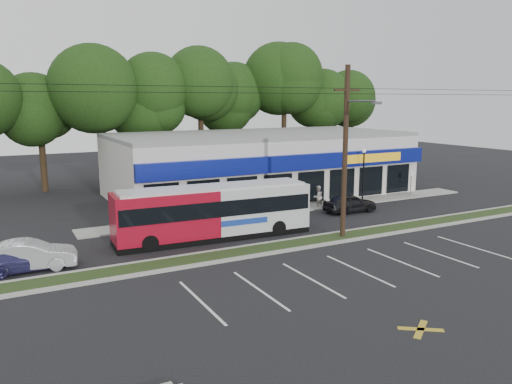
{
  "coord_description": "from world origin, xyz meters",
  "views": [
    {
      "loc": [
        -14.95,
        -21.89,
        8.03
      ],
      "look_at": [
        -0.69,
        5.0,
        2.43
      ],
      "focal_mm": 35.0,
      "sensor_mm": 36.0,
      "label": 1
    }
  ],
  "objects": [
    {
      "name": "pedestrian_a",
      "position": [
        3.34,
        8.31,
        0.88
      ],
      "size": [
        0.77,
        0.71,
        1.77
      ],
      "primitive_type": "imported",
      "rotation": [
        0.0,
        0.0,
        3.75
      ],
      "color": "beige",
      "rests_on": "ground"
    },
    {
      "name": "ground",
      "position": [
        0.0,
        0.0,
        0.0
      ],
      "size": [
        120.0,
        120.0,
        0.0
      ],
      "primitive_type": "plane",
      "color": "black",
      "rests_on": "ground"
    },
    {
      "name": "tree_line",
      "position": [
        4.0,
        26.0,
        8.42
      ],
      "size": [
        46.76,
        6.76,
        11.83
      ],
      "color": "black",
      "rests_on": "ground"
    },
    {
      "name": "car_silver",
      "position": [
        -13.84,
        3.5,
        0.72
      ],
      "size": [
        4.54,
        2.18,
        1.44
      ],
      "primitive_type": "imported",
      "rotation": [
        0.0,
        0.0,
        1.41
      ],
      "color": "#B7BBC0",
      "rests_on": "ground"
    },
    {
      "name": "grass_strip",
      "position": [
        0.0,
        1.0,
        0.06
      ],
      "size": [
        40.0,
        1.6,
        0.12
      ],
      "primitive_type": "cube",
      "color": "#203214",
      "rests_on": "ground"
    },
    {
      "name": "sign_post",
      "position": [
        16.0,
        8.57,
        1.56
      ],
      "size": [
        0.45,
        0.1,
        2.23
      ],
      "color": "#59595E",
      "rests_on": "ground"
    },
    {
      "name": "metrobus",
      "position": [
        -3.76,
        4.5,
        1.66
      ],
      "size": [
        11.77,
        3.06,
        3.14
      ],
      "rotation": [
        0.0,
        0.0,
        -0.05
      ],
      "color": "maroon",
      "rests_on": "ground"
    },
    {
      "name": "curb_north",
      "position": [
        0.0,
        1.85,
        0.07
      ],
      "size": [
        40.0,
        0.25,
        0.14
      ],
      "primitive_type": "cube",
      "color": "#9E9E93",
      "rests_on": "ground"
    },
    {
      "name": "car_blue",
      "position": [
        -13.99,
        3.5,
        0.6
      ],
      "size": [
        4.26,
        2.01,
        1.2
      ],
      "primitive_type": "imported",
      "rotation": [
        0.0,
        0.0,
        1.65
      ],
      "color": "navy",
      "rests_on": "ground"
    },
    {
      "name": "sidewalk",
      "position": [
        5.0,
        9.0,
        0.05
      ],
      "size": [
        32.0,
        2.2,
        0.1
      ],
      "primitive_type": "cube",
      "color": "#9E9E93",
      "rests_on": "ground"
    },
    {
      "name": "curb_south",
      "position": [
        0.0,
        0.15,
        0.07
      ],
      "size": [
        40.0,
        0.25,
        0.14
      ],
      "primitive_type": "cube",
      "color": "#9E9E93",
      "rests_on": "ground"
    },
    {
      "name": "pedestrian_b",
      "position": [
        6.44,
        8.5,
        0.86
      ],
      "size": [
        0.92,
        0.76,
        1.73
      ],
      "primitive_type": "imported",
      "rotation": [
        0.0,
        0.0,
        3.27
      ],
      "color": "#B3A6A1",
      "rests_on": "ground"
    },
    {
      "name": "car_dark",
      "position": [
        7.7,
        6.26,
        0.68
      ],
      "size": [
        4.06,
        1.74,
        1.37
      ],
      "primitive_type": "imported",
      "rotation": [
        0.0,
        0.0,
        1.54
      ],
      "color": "black",
      "rests_on": "ground"
    },
    {
      "name": "lamp_post",
      "position": [
        11.0,
        8.8,
        2.67
      ],
      "size": [
        0.3,
        0.3,
        4.25
      ],
      "color": "black",
      "rests_on": "ground"
    },
    {
      "name": "strip_mall",
      "position": [
        5.5,
        15.91,
        2.65
      ],
      "size": [
        25.0,
        12.55,
        5.3
      ],
      "color": "beige",
      "rests_on": "ground"
    },
    {
      "name": "utility_pole",
      "position": [
        2.83,
        0.93,
        5.41
      ],
      "size": [
        50.0,
        2.77,
        10.0
      ],
      "color": "black",
      "rests_on": "ground"
    }
  ]
}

